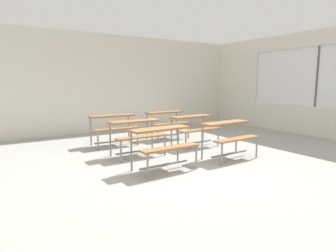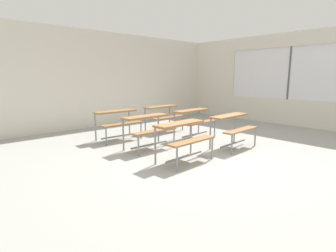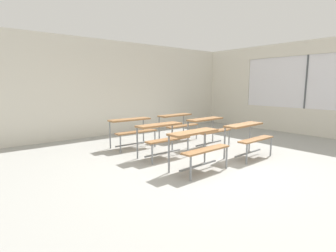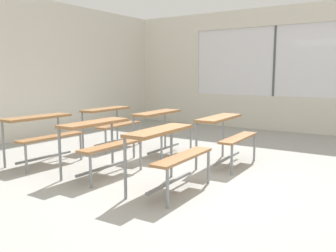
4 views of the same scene
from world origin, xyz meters
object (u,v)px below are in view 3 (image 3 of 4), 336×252
desk_bench_r0c0 (198,141)px  desk_bench_r1c1 (208,126)px  desk_bench_r0c1 (248,132)px  desk_bench_r2c1 (178,121)px  desk_bench_r2c0 (132,126)px  desk_bench_r1c0 (162,132)px

desk_bench_r0c0 → desk_bench_r1c1: bearing=34.2°
desk_bench_r0c1 → desk_bench_r2c1: size_ratio=1.00×
desk_bench_r1c1 → desk_bench_r2c0: (-1.58, 1.17, 0.00)m
desk_bench_r0c0 → desk_bench_r0c1: 1.53m
desk_bench_r1c1 → desk_bench_r0c1: bearing=-95.5°
desk_bench_r0c1 → desk_bench_r1c1: 1.23m
desk_bench_r0c0 → desk_bench_r0c1: size_ratio=1.00×
desk_bench_r1c0 → desk_bench_r0c1: bearing=-39.2°
desk_bench_r2c0 → desk_bench_r2c1: size_ratio=0.99×
desk_bench_r0c1 → desk_bench_r1c0: (-1.48, 1.19, 0.00)m
desk_bench_r2c0 → desk_bench_r2c1: same height
desk_bench_r2c0 → desk_bench_r2c1: 1.56m
desk_bench_r0c1 → desk_bench_r2c0: same height
desk_bench_r0c1 → desk_bench_r2c1: bearing=86.6°
desk_bench_r0c1 → desk_bench_r2c1: (0.04, 2.42, 0.00)m
desk_bench_r0c1 → desk_bench_r2c0: bearing=119.9°
desk_bench_r1c1 → desk_bench_r2c1: 1.19m
desk_bench_r2c1 → desk_bench_r0c1: bearing=-93.8°
desk_bench_r1c0 → desk_bench_r2c0: bearing=91.5°
desk_bench_r0c0 → desk_bench_r0c1: (1.53, -0.05, 0.00)m
desk_bench_r2c0 → desk_bench_r0c1: bearing=-56.7°
desk_bench_r1c0 → desk_bench_r2c1: 1.96m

